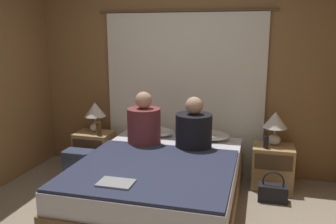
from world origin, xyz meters
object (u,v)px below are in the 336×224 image
Objects in this scene: person_left_in_bed at (144,124)px; lamp_right at (275,123)px; nightstand_right at (272,166)px; beer_bottle_on_left_stand at (99,128)px; handbag_on_floor at (273,192)px; backpack_on_floor at (79,164)px; nightstand_left at (95,151)px; bed at (160,183)px; pillow_left at (152,131)px; beer_bottle_on_right_stand at (266,142)px; pillow_right at (207,135)px; laptop_on_bed at (116,183)px; lamp_left at (95,112)px; person_right_in_bed at (194,129)px.

lamp_right is at bearing 14.91° from person_left_in_bed.
person_left_in_bed is at bearing -167.44° from nightstand_right.
person_left_in_bed reaches higher than beer_bottle_on_left_stand.
beer_bottle_on_left_stand is 0.69× the size of handbag_on_floor.
backpack_on_floor is (-2.33, -0.44, -0.03)m from nightstand_right.
person_left_in_bed is at bearing -21.95° from nightstand_left.
pillow_left reaches higher than bed.
bed is 4.11× the size of nightstand_right.
beer_bottle_on_right_stand is 0.58m from handbag_on_floor.
nightstand_left is 0.87m from pillow_left.
nightstand_left is 0.89× the size of pillow_right.
bed is 6.88× the size of laptop_on_bed.
nightstand_right is at bearing -3.33° from pillow_right.
bed is at bearing -143.18° from lamp_right.
beer_bottle_on_right_stand reaches higher than laptop_on_bed.
beer_bottle_on_right_stand reaches higher than nightstand_right.
nightstand_left is 1.26× the size of lamp_right.
pillow_left is 0.70m from beer_bottle_on_left_stand.
laptop_on_bed is at bearing -108.53° from pillow_right.
lamp_left is 0.75m from backpack_on_floor.
bed is 3.65× the size of pillow_left.
handbag_on_floor is at bearing -28.34° from pillow_right.
pillow_right reaches higher than backpack_on_floor.
pillow_left is at bearing 112.58° from bed.
handbag_on_floor is (0.10, -0.29, -0.49)m from beer_bottle_on_right_stand.
beer_bottle_on_right_stand is (2.12, 0.00, -0.02)m from beer_bottle_on_left_stand.
beer_bottle_on_right_stand is 1.93m from laptop_on_bed.
pillow_right is 0.95× the size of person_right_in_bed.
bed reaches higher than handbag_on_floor.
pillow_left is at bearing 163.94° from handbag_on_floor.
person_right_in_bed reaches higher than bed.
lamp_left is 0.70× the size of pillow_left.
lamp_right is 1.98× the size of beer_bottle_on_right_stand.
beer_bottle_on_left_stand is at bearing 120.49° from laptop_on_bed.
person_right_in_bed is (-0.90, -0.40, -0.03)m from lamp_right.
person_left_in_bed is 0.76m from beer_bottle_on_left_stand.
bed is 0.98m from pillow_left.
handbag_on_floor is (1.17, 0.42, -0.15)m from bed.
bed is 0.98m from pillow_right.
laptop_on_bed is (-1.35, -1.62, -0.23)m from lamp_right.
backpack_on_floor is at bearing -148.92° from pillow_left.
nightstand_right is 2.15× the size of beer_bottle_on_left_stand.
lamp_left is 1.32× the size of laptop_on_bed.
nightstand_left is at bearing -176.67° from pillow_left.
lamp_left is at bearing 178.71° from pillow_left.
beer_bottle_on_left_stand is at bearing 180.00° from beer_bottle_on_right_stand.
lamp_left is at bearing 143.18° from bed.
lamp_left reaches higher than beer_bottle_on_left_stand.
handbag_on_floor is (2.21, -0.29, -0.50)m from beer_bottle_on_left_stand.
pillow_left is 0.90× the size of person_left_in_bed.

